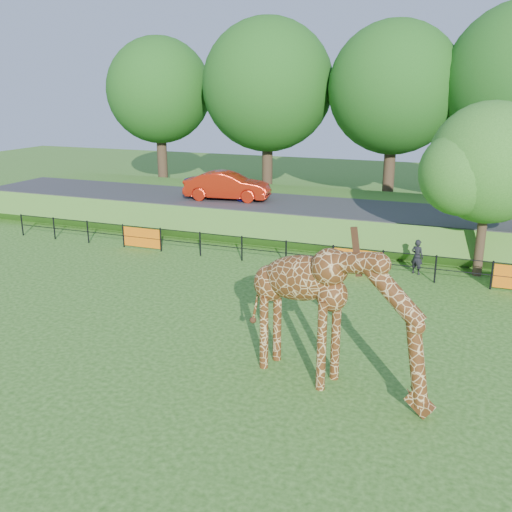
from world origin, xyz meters
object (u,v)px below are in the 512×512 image
object	(u,v)px
visitor	(417,257)
car_red	(227,186)
tree_east	(492,168)
giraffe	(335,317)
car_blue	(222,185)

from	to	relation	value
visitor	car_red	bearing A→B (deg)	-0.91
visitor	tree_east	bearing A→B (deg)	-138.37
visitor	tree_east	world-z (taller)	tree_east
giraffe	car_red	world-z (taller)	giraffe
car_red	tree_east	distance (m)	13.62
car_blue	visitor	world-z (taller)	car_blue
car_red	tree_east	world-z (taller)	tree_east
giraffe	tree_east	size ratio (longest dim) A/B	0.76
car_red	tree_east	bearing A→B (deg)	-116.30
visitor	giraffe	bearing A→B (deg)	108.58
giraffe	visitor	size ratio (longest dim) A/B	3.63
giraffe	tree_east	distance (m)	11.48
giraffe	car_blue	world-z (taller)	giraffe
car_red	giraffe	bearing A→B (deg)	-155.94
visitor	tree_east	distance (m)	4.36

